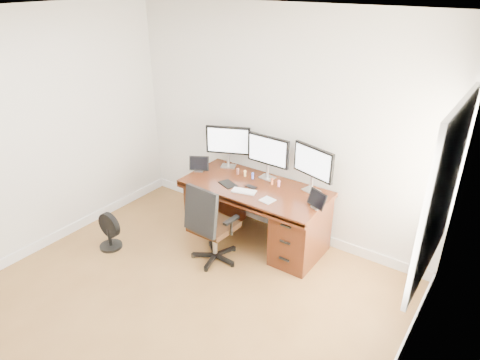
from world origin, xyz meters
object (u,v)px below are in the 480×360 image
Objects in this scene: keyboard at (244,191)px; floor_fan at (109,232)px; monitor_center at (268,152)px; desk at (256,211)px; office_chair at (212,237)px.

floor_fan is at bearing -160.27° from keyboard.
monitor_center is at bearing 46.40° from floor_fan.
desk is at bearing 40.95° from floor_fan.
monitor_center reaches higher than floor_fan.
desk is 0.66m from office_chair.
monitor_center is at bearing 90.01° from desk.
desk is 0.42m from keyboard.
desk is at bearing 78.07° from office_chair.
keyboard is at bearing 35.55° from floor_fan.
floor_fan is at bearing -131.86° from monitor_center.
monitor_center reaches higher than office_chair.
keyboard is at bearing -90.87° from monitor_center.
desk is 3.74× the size of floor_fan.
monitor_center reaches higher than desk.
desk is 1.76× the size of office_chair.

